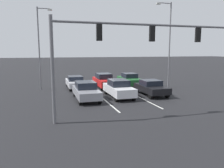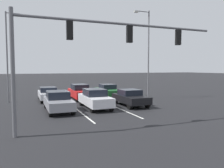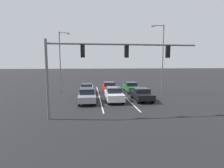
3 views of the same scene
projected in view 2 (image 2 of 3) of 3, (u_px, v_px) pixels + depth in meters
name	position (u px, v px, depth m)	size (l,w,h in m)	color
ground_plane	(79.00, 98.00, 24.11)	(240.00, 240.00, 0.00)	black
lane_stripe_left_divider	(101.00, 101.00, 22.26)	(0.12, 17.34, 0.01)	silver
lane_stripe_center_divider	(68.00, 103.00, 21.03)	(0.12, 17.34, 0.01)	silver
car_black_leftlane_front	(130.00, 97.00, 19.25)	(1.90, 4.16, 1.44)	black
car_silver_midlane_front	(95.00, 98.00, 18.08)	(1.79, 4.55, 1.60)	silver
car_gray_rightlane_front	(58.00, 101.00, 16.81)	(1.82, 4.69, 1.54)	gray
car_white_rightlane_second	(48.00, 94.00, 22.33)	(1.77, 4.64, 1.39)	silver
car_red_midlane_second	(80.00, 92.00, 23.19)	(1.74, 4.62, 1.61)	red
car_darkgreen_leftlane_second	(108.00, 91.00, 24.90)	(1.73, 4.71, 1.49)	#1E5928
traffic_signal_gantry	(95.00, 42.00, 11.64)	(11.88, 0.37, 6.12)	slate
street_lamp_right_shoulder	(9.00, 51.00, 20.83)	(1.55, 0.24, 8.68)	slate
street_lamp_left_shoulder	(147.00, 49.00, 23.62)	(1.85, 0.24, 9.47)	slate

